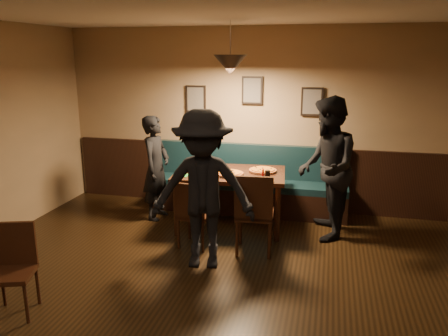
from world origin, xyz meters
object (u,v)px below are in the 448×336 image
Objects in this scene: soda_glass at (267,176)px; dining_table at (230,200)px; diner_front at (203,190)px; diner_right at (327,168)px; cafe_chair_far at (11,272)px; diner_left at (156,168)px; chair_near_left at (195,213)px; tabasco_bottle at (263,172)px; chair_near_right at (255,212)px; booth_bench at (248,180)px.

dining_table is at bearing 149.44° from soda_glass.
soda_glass is (0.60, 0.87, -0.03)m from diner_front.
cafe_chair_far is (-2.77, -2.59, -0.51)m from diner_right.
diner_right is 12.85× the size of soda_glass.
dining_table is 0.83× the size of diner_front.
soda_glass is at bearing -101.55° from diner_left.
chair_near_left is (-0.28, -0.71, 0.03)m from dining_table.
diner_right is at bearing -89.65° from diner_left.
diner_left is 2.45m from diner_right.
chair_near_left is 0.57× the size of diner_left.
diner_front reaches higher than dining_table.
diner_front is at bearing -57.03° from chair_near_left.
diner_front is 16.33× the size of tabasco_bottle.
chair_near_right is 0.56× the size of diner_front.
dining_table is 13.55× the size of tabasco_bottle.
diner_right is 3.82m from cafe_chair_far.
diner_left is 13.85× the size of tabasco_bottle.
diner_left is 1.74m from diner_front.
chair_near_left is 1.03m from soda_glass.
soda_glass is at bearing -36.25° from dining_table.
diner_front is (-1.33, -1.19, -0.03)m from diner_right.
cafe_chair_far is (-1.44, -1.39, -0.48)m from diner_front.
tabasco_bottle is at bearing -94.37° from diner_left.
chair_near_right is 7.00× the size of soda_glass.
booth_bench is 0.71m from dining_table.
cafe_chair_far is (-1.19, -1.89, -0.01)m from chair_near_left.
diner_front reaches higher than chair_near_right.
dining_table is at bearing -92.80° from diner_left.
chair_near_right is 1.16m from diner_right.
dining_table is 1.21m from diner_left.
chair_near_right is at bearing -55.48° from diner_right.
booth_bench is 2.00× the size of dining_table.
diner_left is (-0.86, 0.84, 0.33)m from chair_near_left.
diner_left is 2.77m from cafe_chair_far.
cafe_chair_far is at bearing -132.05° from soda_glass.
diner_right reaches higher than diner_left.
chair_near_left is at bearing 174.89° from chair_near_right.
booth_bench is at bearing 98.72° from chair_near_right.
diner_left reaches higher than dining_table.
soda_glass is at bearing -68.44° from tabasco_bottle.
cafe_chair_far is (-0.33, -2.73, -0.34)m from diner_left.
tabasco_bottle is (1.62, -0.23, 0.09)m from diner_left.
cafe_chair_far is (-1.60, -3.29, -0.07)m from booth_bench.
soda_glass is at bearing -66.83° from booth_bench.
booth_bench is 1.96× the size of diner_left.
diner_left reaches higher than chair_near_left.
dining_table is at bearing 118.43° from chair_near_right.
booth_bench is 2.94× the size of chair_near_right.
chair_near_left is 0.46× the size of diner_right.
booth_bench is at bearing 74.07° from dining_table.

